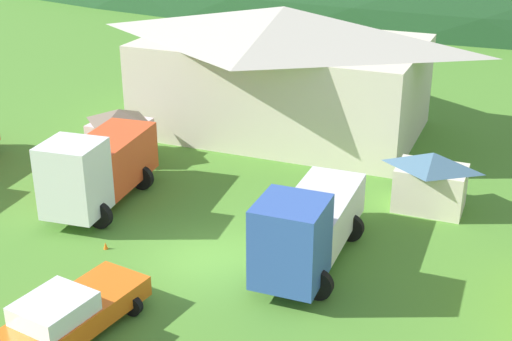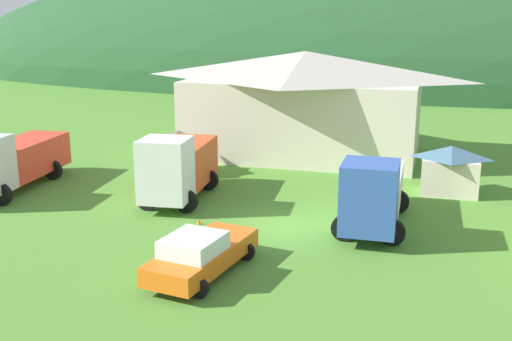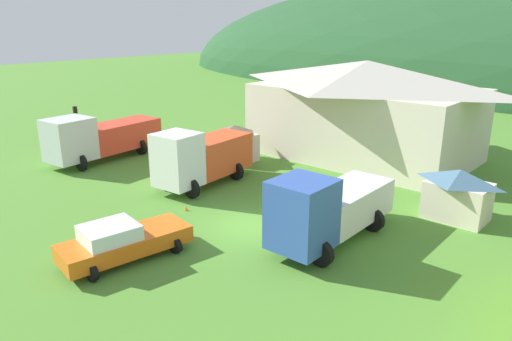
{
  "view_description": "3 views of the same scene",
  "coord_description": "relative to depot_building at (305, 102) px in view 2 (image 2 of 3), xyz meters",
  "views": [
    {
      "loc": [
        10.63,
        -20.41,
        13.35
      ],
      "look_at": [
        -0.06,
        5.69,
        1.37
      ],
      "focal_mm": 49.31,
      "sensor_mm": 36.0,
      "label": 1
    },
    {
      "loc": [
        6.24,
        -25.4,
        9.32
      ],
      "look_at": [
        -1.6,
        1.33,
        2.18
      ],
      "focal_mm": 43.43,
      "sensor_mm": 36.0,
      "label": 2
    },
    {
      "loc": [
        14.27,
        -15.35,
        9.5
      ],
      "look_at": [
        -2.79,
        3.8,
        1.34
      ],
      "focal_mm": 33.16,
      "sensor_mm": 36.0,
      "label": 3
    }
  ],
  "objects": [
    {
      "name": "heavy_rig_white",
      "position": [
        -3.88,
        -12.26,
        -1.72
      ],
      "size": [
        3.44,
        6.8,
        3.57
      ],
      "rotation": [
        0.0,
        0.0,
        -1.48
      ],
      "color": "white",
      "rests_on": "ground"
    },
    {
      "name": "play_shed_cream",
      "position": [
        9.35,
        -7.14,
        -2.21
      ],
      "size": [
        3.11,
        2.27,
        2.58
      ],
      "color": "beige",
      "rests_on": "ground"
    },
    {
      "name": "forested_hill_backdrop",
      "position": [
        2.18,
        54.86,
        -3.53
      ],
      "size": [
        148.62,
        60.0,
        36.13
      ],
      "primitive_type": "ellipsoid",
      "color": "#234C28",
      "rests_on": "ground"
    },
    {
      "name": "depot_building",
      "position": [
        0.0,
        0.0,
        0.0
      ],
      "size": [
        15.91,
        9.92,
        6.86
      ],
      "color": "beige",
      "rests_on": "ground"
    },
    {
      "name": "service_pickup_orange",
      "position": [
        0.59,
        -20.62,
        -2.7
      ],
      "size": [
        2.96,
        5.57,
        1.66
      ],
      "rotation": [
        0.0,
        0.0,
        -1.73
      ],
      "color": "orange",
      "rests_on": "ground"
    },
    {
      "name": "tow_truck_silver",
      "position": [
        -13.26,
        -13.37,
        -1.83
      ],
      "size": [
        3.7,
        8.58,
        3.37
      ],
      "rotation": [
        0.0,
        0.0,
        -1.48
      ],
      "color": "silver",
      "rests_on": "ground"
    },
    {
      "name": "traffic_cone_near_pickup",
      "position": [
        -1.53,
        -15.44,
        -3.53
      ],
      "size": [
        0.36,
        0.36,
        0.56
      ],
      "primitive_type": "cone",
      "color": "orange",
      "rests_on": "ground"
    },
    {
      "name": "box_truck_blue",
      "position": [
        6.02,
        -13.76,
        -1.87
      ],
      "size": [
        3.13,
        7.37,
        3.44
      ],
      "rotation": [
        0.0,
        0.0,
        -1.55
      ],
      "color": "#3356AD",
      "rests_on": "ground"
    },
    {
      "name": "play_shed_pink",
      "position": [
        -6.04,
        -7.13,
        -2.2
      ],
      "size": [
        2.78,
        2.62,
        2.58
      ],
      "color": "beige",
      "rests_on": "ground"
    },
    {
      "name": "ground_plane",
      "position": [
        2.18,
        -14.78,
        -3.53
      ],
      "size": [
        200.0,
        200.0,
        0.0
      ],
      "primitive_type": "plane",
      "color": "#4C842D"
    }
  ]
}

